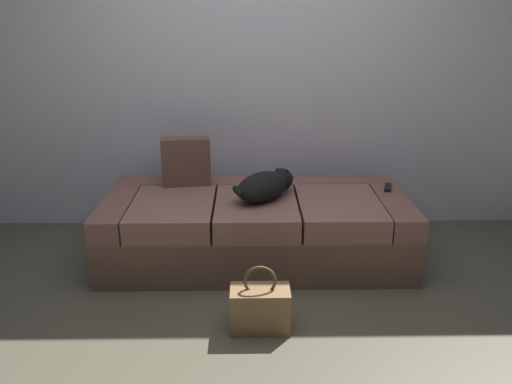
# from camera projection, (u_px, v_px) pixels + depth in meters

# --- Properties ---
(ground_plane) EXTENTS (10.00, 10.00, 0.00)m
(ground_plane) POSITION_uv_depth(u_px,v_px,m) (259.00, 346.00, 2.76)
(ground_plane) COLOR brown
(back_wall) EXTENTS (6.40, 0.10, 2.80)m
(back_wall) POSITION_uv_depth(u_px,v_px,m) (254.00, 43.00, 3.91)
(back_wall) COLOR silver
(back_wall) RESTS_ON ground
(couch) EXTENTS (2.04, 0.92, 0.45)m
(couch) POSITION_uv_depth(u_px,v_px,m) (256.00, 228.00, 3.65)
(couch) COLOR brown
(couch) RESTS_ON ground
(dog_dark) EXTENTS (0.46, 0.47, 0.19)m
(dog_dark) POSITION_uv_depth(u_px,v_px,m) (266.00, 185.00, 3.50)
(dog_dark) COLOR black
(dog_dark) RESTS_ON couch
(tv_remote) EXTENTS (0.08, 0.16, 0.02)m
(tv_remote) POSITION_uv_depth(u_px,v_px,m) (388.00, 187.00, 3.72)
(tv_remote) COLOR black
(tv_remote) RESTS_ON couch
(throw_pillow) EXTENTS (0.35, 0.16, 0.34)m
(throw_pillow) POSITION_uv_depth(u_px,v_px,m) (186.00, 162.00, 3.76)
(throw_pillow) COLOR brown
(throw_pillow) RESTS_ON couch
(handbag) EXTENTS (0.32, 0.18, 0.38)m
(handbag) POSITION_uv_depth(u_px,v_px,m) (260.00, 308.00, 2.86)
(handbag) COLOR olive
(handbag) RESTS_ON ground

